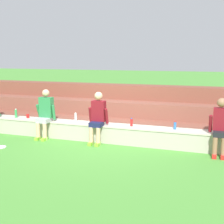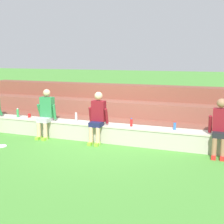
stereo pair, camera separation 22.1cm
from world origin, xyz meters
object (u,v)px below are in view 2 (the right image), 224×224
Objects in this scene: water_bottle_mid_left at (76,117)px; water_bottle_mid_right at (18,113)px; water_bottle_near_left at (175,126)px; plastic_cup_right_end at (29,116)px; person_left_of_center at (46,112)px; person_center at (97,116)px; water_bottle_center_gap at (131,122)px; frisbee at (1,146)px; person_right_of_center at (220,126)px.

water_bottle_mid_right reaches higher than water_bottle_mid_left.
water_bottle_mid_right is at bearing -178.36° from water_bottle_mid_left.
water_bottle_near_left is 1.91× the size of plastic_cup_right_end.
water_bottle_mid_left is (0.83, 0.24, -0.13)m from person_left_of_center.
person_left_of_center is 1.01× the size of person_center.
water_bottle_center_gap is 0.81× the size of water_bottle_mid_right.
person_center reaches higher than water_bottle_mid_right.
water_bottle_center_gap is at bearing -179.70° from water_bottle_near_left.
water_bottle_mid_left is 2.11m from frisbee.
person_right_of_center is at bearing -0.50° from person_center.
person_left_of_center is at bearing -19.16° from plastic_cup_right_end.
water_bottle_mid_left is at bearing 178.95° from water_bottle_center_gap.
person_right_of_center is 5.43m from frisbee.
person_left_of_center is at bearing 62.23° from frisbee.
person_right_of_center reaches higher than water_bottle_near_left.
water_bottle_center_gap reaches higher than water_bottle_near_left.
water_bottle_mid_left reaches higher than water_bottle_center_gap.
person_center is at bearing -173.99° from water_bottle_near_left.
water_bottle_near_left reaches higher than plastic_cup_right_end.
frisbee is (-0.62, -1.17, -0.72)m from person_left_of_center.
frisbee is (0.49, -1.36, -0.60)m from water_bottle_mid_right.
person_right_of_center is (3.06, -0.03, -0.01)m from person_center.
plastic_cup_right_end is at bearing 160.84° from person_left_of_center.
water_bottle_mid_right is (-1.94, -0.06, 0.00)m from water_bottle_mid_left.
water_bottle_near_left is 4.34m from plastic_cup_right_end.
water_bottle_near_left is at bearing -0.61° from plastic_cup_right_end.
person_right_of_center reaches higher than frisbee.
person_left_of_center is at bearing -179.82° from person_center.
person_left_of_center reaches higher than person_right_of_center.
person_center is 2.60m from frisbee.
frisbee is (-2.20, -1.18, -0.72)m from person_center.
water_bottle_near_left is at bearing -0.50° from water_bottle_mid_left.
water_bottle_center_gap is 1.13m from water_bottle_near_left.
person_right_of_center reaches higher than water_bottle_mid_left.
water_bottle_mid_right is at bearing -167.67° from plastic_cup_right_end.
person_center is 3.06m from person_right_of_center.
person_left_of_center is 5.16× the size of water_bottle_mid_right.
person_right_of_center is at bearing -0.27° from person_left_of_center.
frisbee is (0.14, -1.43, -0.53)m from plastic_cup_right_end.
person_left_of_center is at bearing -175.13° from water_bottle_center_gap.
frisbee is (-5.26, -1.15, -0.71)m from person_right_of_center.
water_bottle_near_left is at bearing 167.40° from person_right_of_center.
person_right_of_center is 5.04× the size of frisbee.
person_left_of_center is at bearing -176.56° from water_bottle_near_left.
water_bottle_near_left is 4.46m from frisbee.
person_right_of_center is 2.20m from water_bottle_center_gap.
water_bottle_near_left is (2.00, 0.21, -0.15)m from person_center.
person_right_of_center reaches higher than water_bottle_center_gap.
water_bottle_center_gap is 3.21m from plastic_cup_right_end.
water_bottle_mid_left is at bearing -0.80° from plastic_cup_right_end.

